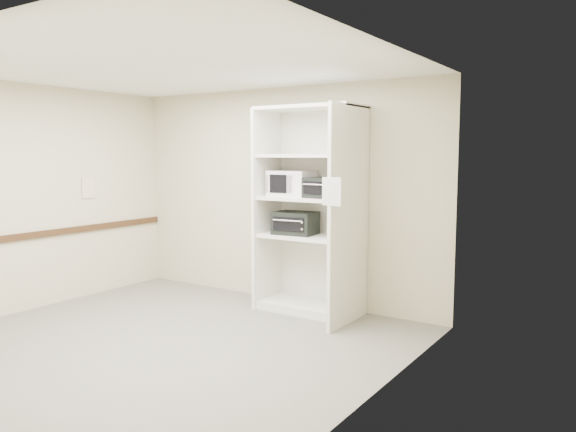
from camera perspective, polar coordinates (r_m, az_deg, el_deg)
The scene contains 12 objects.
floor at distance 5.89m, azimuth -11.98°, elevation -12.32°, with size 4.50×4.00×0.01m, color #636054.
ceiling at distance 5.65m, azimuth -12.62°, elevation 14.63°, with size 4.50×4.00×0.01m, color white.
wall_back at distance 7.15m, azimuth -0.80°, elevation 2.14°, with size 4.50×0.02×2.70m, color #B9B191.
wall_left at distance 7.38m, azimuth -24.64°, elevation 1.70°, with size 0.02×4.00×2.70m, color #B9B191.
wall_right at distance 4.31m, azimuth 9.18°, elevation -0.64°, with size 0.02×4.00×2.70m, color #B9B191.
shelving_unit at distance 6.57m, azimuth 2.58°, elevation -0.15°, with size 1.24×0.92×2.42m.
microwave at distance 6.74m, azimuth 0.39°, elevation 3.35°, with size 0.50×0.38×0.30m, color white.
toaster_oven_upper at distance 6.40m, azimuth 3.64°, elevation 2.88°, with size 0.41×0.30×0.23m, color black.
toaster_oven_lower at distance 6.66m, azimuth 0.77°, elevation -0.72°, with size 0.48×0.36×0.27m, color black.
paper_sign at distance 5.70m, azimuth 4.44°, elevation 2.48°, with size 0.22×0.01×0.28m, color white.
chair_rail at distance 7.41m, azimuth -24.40°, elevation -1.77°, with size 0.04×3.98×0.08m, color #362010.
wall_poster at distance 7.82m, azimuth -19.64°, elevation 2.69°, with size 0.01×0.19×0.26m, color white.
Camera 1 is at (3.99, -3.91, 1.86)m, focal length 35.00 mm.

